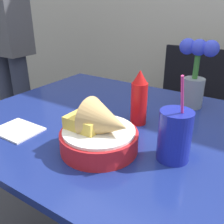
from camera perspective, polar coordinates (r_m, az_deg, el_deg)
name	(u,v)px	position (r m, az deg, el deg)	size (l,w,h in m)	color
dining_table	(111,144)	(0.97, -0.24, -7.26)	(1.02, 0.87, 0.74)	navy
chair_far_window	(187,107)	(1.66, 16.74, 1.04)	(0.40, 0.40, 0.88)	black
food_basket	(101,133)	(0.71, -2.57, -4.77)	(0.23, 0.23, 0.16)	red
ketchup_bottle	(139,99)	(0.86, 6.21, 3.08)	(0.06, 0.06, 0.19)	red
drink_cup	(174,137)	(0.69, 14.07, -5.59)	(0.09, 0.09, 0.25)	#192399
flower_vase	(195,73)	(1.04, 18.53, 8.55)	(0.15, 0.08, 0.27)	gray
napkin	(18,130)	(0.89, -20.75, -3.88)	(0.15, 0.12, 0.01)	white
person_standing	(4,27)	(1.76, -23.42, 17.33)	(0.32, 0.19, 1.71)	#2D3347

